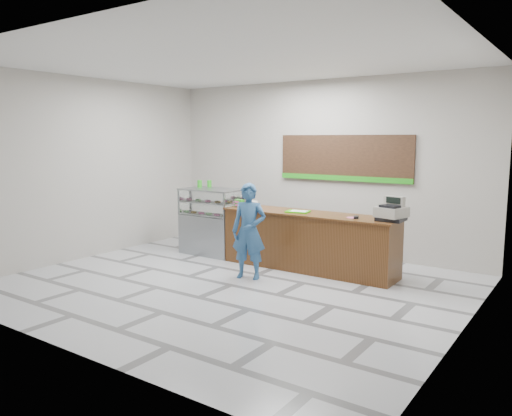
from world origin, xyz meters
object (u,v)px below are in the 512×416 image
Objects in this scene: sales_counter at (308,241)px; serving_tray at (298,212)px; cash_register at (392,212)px; display_case at (212,221)px; customer at (249,231)px.

serving_tray is (-0.19, -0.04, 0.52)m from sales_counter.
serving_tray is (-1.69, -0.04, -0.13)m from cash_register.
display_case is 0.83× the size of customer.
cash_register is at bearing 0.03° from display_case.
cash_register is 2.33m from customer.
serving_tray reaches higher than sales_counter.
customer is at bearing -31.89° from display_case.
sales_counter is at bearing -0.41° from serving_tray.
sales_counter is 2.45× the size of display_case.
sales_counter is 2.03× the size of customer.
customer is (-2.06, -1.04, -0.37)m from cash_register.
serving_tray is (2.03, -0.04, 0.37)m from display_case.
customer is (-0.56, -1.04, 0.29)m from sales_counter.
customer is at bearing -118.18° from sales_counter.
cash_register is (3.72, 0.00, 0.50)m from display_case.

